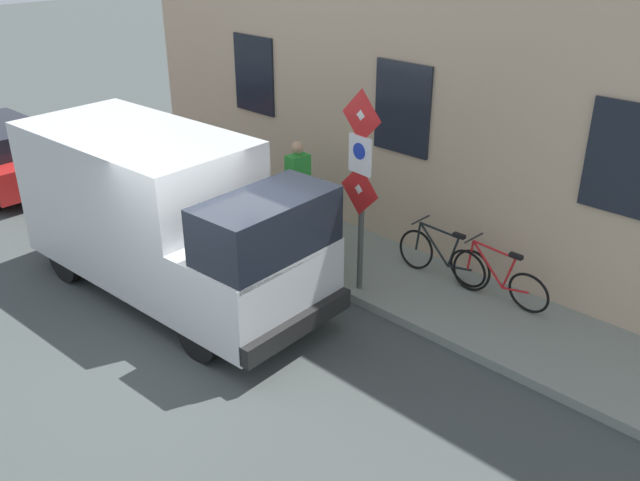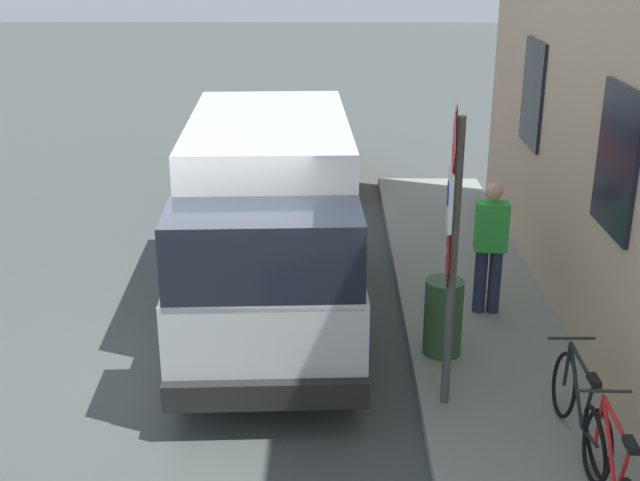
{
  "view_description": "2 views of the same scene",
  "coord_description": "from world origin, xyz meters",
  "px_view_note": "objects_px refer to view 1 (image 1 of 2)",
  "views": [
    {
      "loc": [
        -4.51,
        -6.64,
        5.47
      ],
      "look_at": [
        2.28,
        -0.09,
        0.9
      ],
      "focal_mm": 38.39,
      "sensor_mm": 36.0,
      "label": 1
    },
    {
      "loc": [
        1.43,
        -7.99,
        4.68
      ],
      "look_at": [
        1.31,
        0.9,
        1.35
      ],
      "focal_mm": 45.9,
      "sensor_mm": 36.0,
      "label": 2
    }
  ],
  "objects_px": {
    "pedestrian": "(298,184)",
    "litter_bin": "(315,239)",
    "bicycle_black": "(443,257)",
    "bicycle_red": "(497,278)",
    "delivery_van": "(164,214)",
    "sign_post_stacked": "(360,171)"
  },
  "relations": [
    {
      "from": "pedestrian",
      "to": "litter_bin",
      "type": "bearing_deg",
      "value": 151.89
    },
    {
      "from": "bicycle_black",
      "to": "bicycle_red",
      "type": "bearing_deg",
      "value": 179.39
    },
    {
      "from": "bicycle_red",
      "to": "pedestrian",
      "type": "height_order",
      "value": "pedestrian"
    },
    {
      "from": "delivery_van",
      "to": "bicycle_black",
      "type": "bearing_deg",
      "value": 43.16
    },
    {
      "from": "delivery_van",
      "to": "bicycle_red",
      "type": "distance_m",
      "value": 5.1
    },
    {
      "from": "sign_post_stacked",
      "to": "bicycle_red",
      "type": "bearing_deg",
      "value": -55.03
    },
    {
      "from": "bicycle_red",
      "to": "litter_bin",
      "type": "height_order",
      "value": "litter_bin"
    },
    {
      "from": "sign_post_stacked",
      "to": "litter_bin",
      "type": "xyz_separation_m",
      "value": [
        0.15,
        1.06,
        -1.49
      ]
    },
    {
      "from": "bicycle_red",
      "to": "bicycle_black",
      "type": "distance_m",
      "value": 0.98
    },
    {
      "from": "bicycle_red",
      "to": "sign_post_stacked",
      "type": "bearing_deg",
      "value": 36.3
    },
    {
      "from": "delivery_van",
      "to": "bicycle_red",
      "type": "xyz_separation_m",
      "value": [
        3.11,
        -3.96,
        -0.82
      ]
    },
    {
      "from": "delivery_van",
      "to": "bicycle_black",
      "type": "distance_m",
      "value": 4.39
    },
    {
      "from": "litter_bin",
      "to": "bicycle_black",
      "type": "bearing_deg",
      "value": -59.61
    },
    {
      "from": "delivery_van",
      "to": "litter_bin",
      "type": "distance_m",
      "value": 2.49
    },
    {
      "from": "bicycle_red",
      "to": "pedestrian",
      "type": "distance_m",
      "value": 3.95
    },
    {
      "from": "pedestrian",
      "to": "bicycle_red",
      "type": "bearing_deg",
      "value": -170.69
    },
    {
      "from": "litter_bin",
      "to": "pedestrian",
      "type": "bearing_deg",
      "value": 57.74
    },
    {
      "from": "bicycle_black",
      "to": "pedestrian",
      "type": "height_order",
      "value": "pedestrian"
    },
    {
      "from": "pedestrian",
      "to": "litter_bin",
      "type": "height_order",
      "value": "pedestrian"
    },
    {
      "from": "sign_post_stacked",
      "to": "pedestrian",
      "type": "distance_m",
      "value": 2.54
    },
    {
      "from": "delivery_van",
      "to": "litter_bin",
      "type": "bearing_deg",
      "value": 57.01
    },
    {
      "from": "bicycle_red",
      "to": "pedestrian",
      "type": "relative_size",
      "value": 1.0
    }
  ]
}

